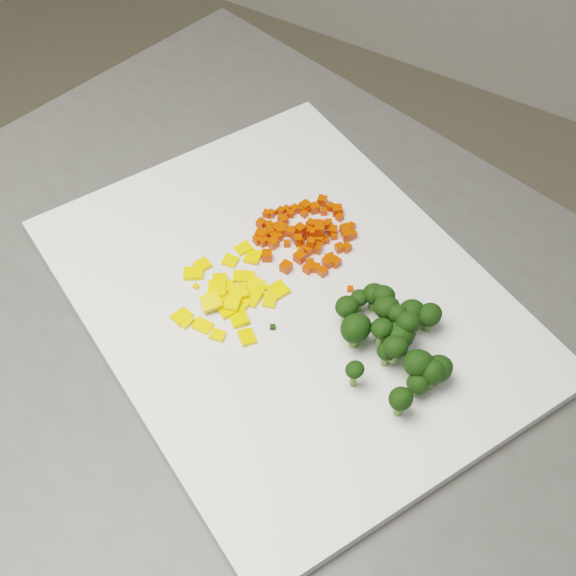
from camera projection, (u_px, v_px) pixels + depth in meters
The scene contains 141 objects.
counter_block at pixel (299, 524), 1.17m from camera, with size 1.03×0.72×0.90m, color #41413F.
cutting_board at pixel (288, 298), 0.85m from camera, with size 0.50×0.39×0.01m, color silver.
carrot_pile at pixel (307, 228), 0.88m from camera, with size 0.11×0.11×0.03m, color #C32602, non-canonical shape.
pepper_pile at pixel (223, 287), 0.84m from camera, with size 0.13×0.13×0.02m, color yellow, non-canonical shape.
broccoli_pile at pixel (389, 337), 0.77m from camera, with size 0.13×0.13×0.06m, color black, non-canonical shape.
carrot_cube_0 at pixel (270, 232), 0.89m from camera, with size 0.01×0.01×0.01m, color #C32602.
carrot_cube_1 at pixel (307, 235), 0.89m from camera, with size 0.01×0.01×0.01m, color #C32602.
carrot_cube_2 at pixel (345, 229), 0.89m from camera, with size 0.01×0.01×0.01m, color #C32602.
carrot_cube_3 at pixel (305, 206), 0.92m from camera, with size 0.01×0.01×0.01m, color #C32602.
carrot_cube_4 at pixel (313, 232), 0.88m from camera, with size 0.01×0.01×0.01m, color #C32602.
carrot_cube_5 at pixel (281, 231), 0.89m from camera, with size 0.01×0.01×0.01m, color #C32602.
carrot_cube_6 at pixel (314, 208), 0.91m from camera, with size 0.01×0.01×0.01m, color #C32602.
carrot_cube_7 at pixel (326, 240), 0.89m from camera, with size 0.01×0.01×0.01m, color #C32602.
carrot_cube_8 at pixel (309, 231), 0.89m from camera, with size 0.01×0.01×0.01m, color #C32602.
carrot_cube_9 at pixel (304, 214), 0.91m from camera, with size 0.01×0.01×0.01m, color #C32602.
carrot_cube_10 at pixel (322, 238), 0.89m from camera, with size 0.01×0.01×0.01m, color #C32602.
carrot_cube_11 at pixel (313, 232), 0.88m from camera, with size 0.01×0.01×0.01m, color #C32602.
carrot_cube_12 at pixel (301, 229), 0.90m from camera, with size 0.01×0.01×0.01m, color #C32602.
carrot_cube_13 at pixel (287, 244), 0.88m from camera, with size 0.01×0.01×0.01m, color #C32602.
carrot_cube_14 at pixel (271, 214), 0.91m from camera, with size 0.01×0.01×0.01m, color #C32602.
carrot_cube_15 at pixel (277, 228), 0.89m from camera, with size 0.01×0.01×0.01m, color #C32602.
carrot_cube_16 at pixel (277, 237), 0.89m from camera, with size 0.01×0.01×0.01m, color #C32602.
carrot_cube_17 at pixel (267, 214), 0.91m from camera, with size 0.01×0.01×0.01m, color #C32602.
carrot_cube_18 at pixel (300, 257), 0.87m from camera, with size 0.01×0.01×0.01m, color #C32602.
carrot_cube_19 at pixel (319, 226), 0.89m from camera, with size 0.01×0.01×0.01m, color #C32602.
carrot_cube_20 at pixel (291, 232), 0.88m from camera, with size 0.01×0.01×0.01m, color #C32602.
carrot_cube_21 at pixel (337, 210), 0.91m from camera, with size 0.01×0.01×0.01m, color #C32602.
carrot_cube_22 at pixel (325, 225), 0.89m from camera, with size 0.01×0.01×0.01m, color #C32602.
carrot_cube_23 at pixel (311, 242), 0.87m from camera, with size 0.01×0.01×0.01m, color #C32602.
carrot_cube_24 at pixel (283, 228), 0.90m from camera, with size 0.01×0.01×0.01m, color #C32602.
carrot_cube_25 at pixel (311, 224), 0.89m from camera, with size 0.01×0.01×0.01m, color #C32602.
carrot_cube_26 at pixel (319, 239), 0.89m from camera, with size 0.01×0.01×0.01m, color #C32602.
carrot_cube_27 at pixel (301, 209), 0.92m from camera, with size 0.01×0.01×0.01m, color #C32602.
carrot_cube_28 at pixel (316, 268), 0.86m from camera, with size 0.01×0.01×0.01m, color #C32602.
carrot_cube_29 at pixel (286, 209), 0.92m from camera, with size 0.01×0.01×0.01m, color #C32602.
carrot_cube_30 at pixel (319, 229), 0.88m from camera, with size 0.01×0.01×0.01m, color #C32602.
carrot_cube_31 at pixel (269, 226), 0.90m from camera, with size 0.01×0.01×0.01m, color #C32602.
carrot_cube_32 at pixel (267, 256), 0.87m from camera, with size 0.01×0.01×0.01m, color #C32602.
carrot_cube_33 at pixel (276, 230), 0.90m from camera, with size 0.01×0.01×0.01m, color #C32602.
carrot_cube_34 at pixel (334, 236), 0.89m from camera, with size 0.01×0.01×0.01m, color #C32602.
carrot_cube_35 at pixel (281, 211), 0.91m from camera, with size 0.01×0.01×0.01m, color #C32602.
carrot_cube_36 at pixel (305, 234), 0.89m from camera, with size 0.01×0.01×0.01m, color #C32602.
carrot_cube_37 at pixel (347, 235), 0.89m from camera, with size 0.01×0.01×0.01m, color #C32602.
carrot_cube_38 at pixel (322, 242), 0.88m from camera, with size 0.01×0.01×0.01m, color #C32602.
carrot_cube_39 at pixel (333, 231), 0.89m from camera, with size 0.01×0.01×0.01m, color #C32602.
carrot_cube_40 at pixel (300, 229), 0.88m from camera, with size 0.01×0.01×0.01m, color #C32602.
carrot_cube_41 at pixel (261, 223), 0.90m from camera, with size 0.01×0.01×0.01m, color #C32602.
carrot_cube_42 at pixel (262, 236), 0.89m from camera, with size 0.01×0.01×0.01m, color #C32602.
carrot_cube_43 at pixel (298, 239), 0.87m from camera, with size 0.01×0.01×0.01m, color #C32602.
carrot_cube_44 at pixel (339, 248), 0.88m from camera, with size 0.01×0.01×0.01m, color #C32602.
carrot_cube_45 at pixel (308, 250), 0.87m from camera, with size 0.01×0.01×0.01m, color #C32602.
carrot_cube_46 at pixel (317, 248), 0.88m from camera, with size 0.01×0.01×0.01m, color #C32602.
carrot_cube_47 at pixel (286, 267), 0.86m from camera, with size 0.01×0.01×0.01m, color #C32602.
carrot_cube_48 at pixel (261, 235), 0.89m from camera, with size 0.01×0.01×0.01m, color #C32602.
carrot_cube_49 at pixel (351, 226), 0.90m from camera, with size 0.01×0.01×0.01m, color #C32602.
carrot_cube_50 at pixel (340, 218), 0.91m from camera, with size 0.01×0.01×0.01m, color #C32602.
carrot_cube_51 at pixel (281, 218), 0.91m from camera, with size 0.01×0.01×0.01m, color #C32602.
carrot_cube_52 at pixel (352, 234), 0.89m from camera, with size 0.01×0.01×0.01m, color #C32602.
carrot_cube_53 at pixel (307, 230), 0.88m from camera, with size 0.01×0.01×0.01m, color #C32602.
carrot_cube_54 at pixel (322, 201), 0.92m from camera, with size 0.01×0.01×0.01m, color #C32602.
carrot_cube_55 at pixel (273, 243), 0.88m from camera, with size 0.01×0.01×0.01m, color #C32602.
carrot_cube_56 at pixel (322, 272), 0.86m from camera, with size 0.01×0.01×0.01m, color #C32602.
carrot_cube_57 at pixel (310, 264), 0.86m from camera, with size 0.01×0.01×0.01m, color #C32602.
carrot_cube_58 at pixel (295, 209), 0.91m from camera, with size 0.01×0.01×0.01m, color #C32602.
carrot_cube_59 at pixel (284, 220), 0.90m from camera, with size 0.01×0.01×0.01m, color #C32602.
carrot_cube_60 at pixel (347, 248), 0.88m from camera, with size 0.01×0.01×0.01m, color #C32602.
carrot_cube_61 at pixel (301, 241), 0.88m from camera, with size 0.01×0.01×0.01m, color #C32602.
carrot_cube_62 at pixel (330, 207), 0.92m from camera, with size 0.01×0.01×0.01m, color #C32602.
carrot_cube_63 at pixel (308, 269), 0.86m from camera, with size 0.01×0.01×0.01m, color #C32602.
carrot_cube_64 at pixel (335, 262), 0.86m from camera, with size 0.01×0.01×0.01m, color #C32602.
carrot_cube_65 at pixel (273, 235), 0.89m from camera, with size 0.01×0.01×0.01m, color #C32602.
carrot_cube_66 at pixel (258, 240), 0.88m from camera, with size 0.01×0.01×0.01m, color #C32602.
carrot_cube_67 at pixel (330, 259), 0.87m from camera, with size 0.01×0.01×0.01m, color #C32602.
carrot_cube_68 at pixel (262, 233), 0.89m from camera, with size 0.01×0.01×0.01m, color #C32602.
carrot_cube_69 at pixel (304, 249), 0.88m from camera, with size 0.01×0.01×0.01m, color #C32602.
carrot_cube_70 at pixel (328, 262), 0.86m from camera, with size 0.01×0.01×0.01m, color #C32602.
carrot_cube_71 at pixel (328, 263), 0.86m from camera, with size 0.01×0.01×0.01m, color #C32602.
carrot_cube_72 at pixel (306, 210), 0.91m from camera, with size 0.01×0.01×0.01m, color #C32602.
carrot_cube_73 at pixel (328, 223), 0.90m from camera, with size 0.01×0.01×0.01m, color #C32602.
carrot_cube_74 at pixel (324, 212), 0.91m from camera, with size 0.01×0.01×0.01m, color #C32602.
carrot_cube_75 at pixel (290, 214), 0.91m from camera, with size 0.01×0.01×0.01m, color #C32602.
carrot_cube_76 at pixel (263, 241), 0.88m from camera, with size 0.01×0.01×0.01m, color #C32602.
pepper_chunk_0 at pixel (224, 287), 0.84m from camera, with size 0.01×0.02×0.00m, color yellow.
pepper_chunk_1 at pixel (240, 302), 0.83m from camera, with size 0.02×0.02×0.00m, color yellow.
pepper_chunk_2 at pixel (217, 335), 0.81m from camera, with size 0.01×0.01×0.00m, color yellow.
pepper_chunk_3 at pixel (243, 277), 0.85m from camera, with size 0.02×0.01×0.01m, color yellow.
pepper_chunk_4 at pixel (193, 273), 0.86m from camera, with size 0.02×0.02×0.01m, color yellow.
pepper_chunk_5 at pixel (219, 279), 0.85m from camera, with size 0.02×0.02×0.00m, color yellow.
pepper_chunk_6 at pixel (253, 257), 0.87m from camera, with size 0.02×0.02×0.00m, color yellow.
pepper_chunk_7 at pixel (259, 288), 0.84m from camera, with size 0.02×0.01×0.01m, color yellow.
pepper_chunk_8 at pixel (230, 261), 0.87m from camera, with size 0.02×0.01×0.00m, color yellow.
pepper_chunk_9 at pixel (182, 316), 0.82m from camera, with size 0.02×0.02×0.00m, color yellow.
pepper_chunk_10 at pixel (239, 318), 0.82m from camera, with size 0.02×0.02×0.00m, color yellow.
pepper_chunk_11 at pixel (185, 321), 0.82m from camera, with size 0.01×0.02×0.00m, color yellow.
pepper_chunk_12 at pixel (228, 290), 0.84m from camera, with size 0.02×0.01×0.01m, color yellow.
pepper_chunk_13 at pixel (214, 300), 0.84m from camera, with size 0.02×0.02×0.00m, color yellow.
pepper_chunk_14 at pixel (238, 292), 0.83m from camera, with size 0.02×0.02×0.00m, color yellow.
pepper_chunk_15 at pixel (203, 326), 0.82m from camera, with size 0.02×0.01×0.00m, color yellow.
pepper_chunk_16 at pixel (219, 290), 0.84m from camera, with size 0.02×0.01×0.00m, color yellow.
pepper_chunk_17 at pixel (228, 309), 0.83m from camera, with size 0.02×0.02×0.00m, color yellow.
pepper_chunk_18 at pixel (232, 304), 0.83m from camera, with size 0.02×0.02×0.00m, color yellow.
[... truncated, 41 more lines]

